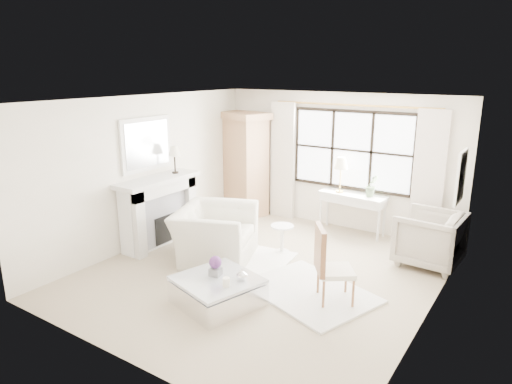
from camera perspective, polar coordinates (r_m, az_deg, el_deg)
floor at (r=7.37m, az=0.86°, el=-10.02°), size 5.50×5.50×0.00m
ceiling at (r=6.68m, az=0.95°, el=11.42°), size 5.50×5.50×0.00m
wall_back at (r=9.28m, az=10.12°, el=3.85°), size 5.00×0.00×5.00m
wall_front at (r=4.93m, az=-16.72°, el=-6.80°), size 5.00×0.00×5.00m
wall_left at (r=8.47m, az=-13.50°, el=2.59°), size 0.00×5.50×5.50m
wall_right at (r=6.00m, az=21.50°, el=-3.28°), size 0.00×5.50×5.50m
window_pane at (r=9.10m, az=11.87°, el=5.14°), size 2.40×0.02×1.50m
window_frame at (r=9.09m, az=11.85°, el=5.14°), size 2.50×0.04×1.50m
curtain_rod at (r=8.94m, az=12.04°, el=10.59°), size 3.30×0.04×0.04m
curtain_left at (r=9.74m, az=3.36°, el=3.91°), size 0.55×0.10×2.47m
curtain_right at (r=8.67m, az=20.76°, el=1.51°), size 0.55×0.10×2.47m
fireplace at (r=8.49m, az=-12.16°, el=-2.21°), size 0.58×1.66×1.26m
mirror_frame at (r=8.36m, az=-13.56°, el=5.84°), size 0.05×1.15×0.95m
mirror_glass at (r=8.34m, az=-13.42°, el=5.83°), size 0.02×1.00×0.80m
art_frame at (r=7.57m, az=24.24°, el=1.72°), size 0.04×0.62×0.82m
art_canvas at (r=7.57m, az=24.09°, el=1.74°), size 0.01×0.52×0.72m
mantel_lamp at (r=8.51m, az=-10.17°, el=4.92°), size 0.22×0.22×0.51m
armoire at (r=10.00m, az=-1.48°, el=3.67°), size 1.29×1.03×2.24m
console_table at (r=9.10m, az=11.89°, el=-2.65°), size 1.33×0.56×0.80m
console_lamp at (r=8.94m, az=10.58°, el=3.44°), size 0.28×0.28×0.69m
orchid_plant at (r=8.81m, az=14.26°, el=0.78°), size 0.30×0.30×0.43m
side_table at (r=8.01m, az=3.28°, el=-5.37°), size 0.40×0.40×0.51m
rug_left at (r=7.90m, az=-1.60°, el=-8.12°), size 1.71×1.31×0.03m
rug_right at (r=6.80m, az=6.72°, el=-12.28°), size 2.09×1.81×0.03m
club_armchair at (r=7.73m, az=-5.15°, el=-5.25°), size 1.60×1.71×0.89m
wingback_chair at (r=8.01m, az=20.85°, el=-5.46°), size 1.04×1.02×0.90m
french_chair at (r=6.48m, az=9.65°, el=-10.92°), size 0.67×0.67×1.08m
coffee_table at (r=6.43m, az=-4.81°, el=-12.27°), size 1.24×1.24×0.38m
planter_box at (r=6.40m, az=-5.07°, el=-9.90°), size 0.17×0.17×0.11m
planter_flowers at (r=6.34m, az=-5.10°, el=-8.74°), size 0.17×0.17×0.17m
pillar_candle at (r=6.09m, az=-3.75°, el=-11.18°), size 0.10×0.10×0.12m
coffee_vase at (r=6.24m, az=-1.77°, el=-10.25°), size 0.18×0.18×0.16m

